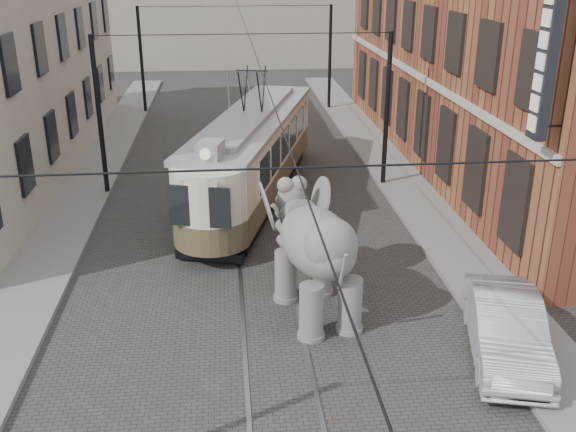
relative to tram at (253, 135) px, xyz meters
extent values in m
plane|color=#3B3836|center=(-0.03, -5.26, -2.41)|extent=(120.00, 120.00, 0.00)
cube|color=slate|center=(5.97, -5.26, -2.33)|extent=(2.00, 60.00, 0.15)
cube|color=slate|center=(-6.53, -5.26, -2.33)|extent=(2.00, 60.00, 0.15)
cube|color=maroon|center=(10.97, 3.74, 3.59)|extent=(8.00, 26.00, 12.00)
imported|color=#A2A2A6|center=(5.17, -11.25, -1.70)|extent=(2.51, 4.54, 1.42)
camera|label=1|loc=(-1.00, -23.52, 6.18)|focal=40.77mm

